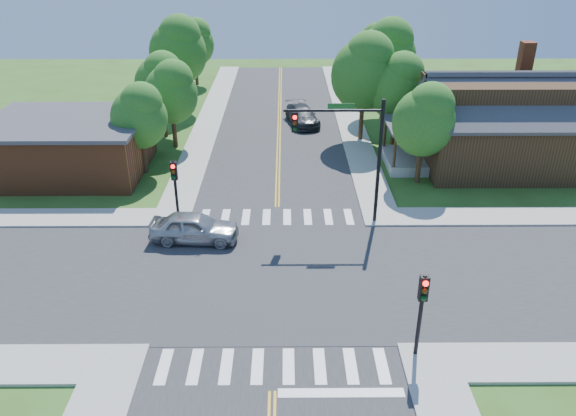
{
  "coord_description": "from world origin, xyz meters",
  "views": [
    {
      "loc": [
        0.48,
        -22.74,
        15.18
      ],
      "look_at": [
        0.63,
        3.06,
        2.2
      ],
      "focal_mm": 35.0,
      "sensor_mm": 36.0,
      "label": 1
    }
  ],
  "objects_px": {
    "signal_mast_ne": "(349,142)",
    "car_silver": "(194,228)",
    "car_dgrey": "(302,116)",
    "signal_pole_nw": "(175,180)",
    "house_ne": "(498,120)",
    "signal_pole_se": "(422,301)"
  },
  "relations": [
    {
      "from": "signal_mast_ne",
      "to": "signal_pole_nw",
      "type": "height_order",
      "value": "signal_mast_ne"
    },
    {
      "from": "house_ne",
      "to": "car_silver",
      "type": "bearing_deg",
      "value": -151.13
    },
    {
      "from": "signal_pole_se",
      "to": "car_dgrey",
      "type": "relative_size",
      "value": 0.69
    },
    {
      "from": "signal_mast_ne",
      "to": "car_silver",
      "type": "relative_size",
      "value": 1.49
    },
    {
      "from": "house_ne",
      "to": "car_silver",
      "type": "height_order",
      "value": "house_ne"
    },
    {
      "from": "signal_pole_nw",
      "to": "car_dgrey",
      "type": "relative_size",
      "value": 0.69
    },
    {
      "from": "signal_pole_nw",
      "to": "house_ne",
      "type": "bearing_deg",
      "value": 22.69
    },
    {
      "from": "car_dgrey",
      "to": "signal_pole_nw",
      "type": "bearing_deg",
      "value": -126.43
    },
    {
      "from": "car_dgrey",
      "to": "signal_mast_ne",
      "type": "bearing_deg",
      "value": -97.2
    },
    {
      "from": "car_silver",
      "to": "signal_mast_ne",
      "type": "bearing_deg",
      "value": -71.77
    },
    {
      "from": "signal_pole_se",
      "to": "car_dgrey",
      "type": "xyz_separation_m",
      "value": [
        -3.63,
        29.03,
        -1.91
      ]
    },
    {
      "from": "signal_mast_ne",
      "to": "car_dgrey",
      "type": "height_order",
      "value": "signal_mast_ne"
    },
    {
      "from": "signal_pole_se",
      "to": "house_ne",
      "type": "height_order",
      "value": "house_ne"
    },
    {
      "from": "signal_pole_se",
      "to": "car_silver",
      "type": "height_order",
      "value": "signal_pole_se"
    },
    {
      "from": "signal_pole_nw",
      "to": "car_dgrey",
      "type": "bearing_deg",
      "value": 66.99
    },
    {
      "from": "house_ne",
      "to": "signal_pole_se",
      "type": "bearing_deg",
      "value": -115.58
    },
    {
      "from": "signal_mast_ne",
      "to": "house_ne",
      "type": "relative_size",
      "value": 0.55
    },
    {
      "from": "signal_pole_nw",
      "to": "house_ne",
      "type": "distance_m",
      "value": 22.45
    },
    {
      "from": "signal_pole_se",
      "to": "car_dgrey",
      "type": "height_order",
      "value": "signal_pole_se"
    },
    {
      "from": "house_ne",
      "to": "car_dgrey",
      "type": "relative_size",
      "value": 2.38
    },
    {
      "from": "signal_mast_ne",
      "to": "car_silver",
      "type": "distance_m",
      "value": 9.45
    },
    {
      "from": "signal_mast_ne",
      "to": "house_ne",
      "type": "distance_m",
      "value": 14.23
    }
  ]
}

